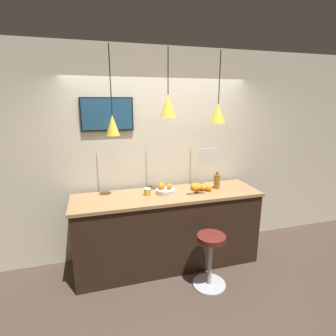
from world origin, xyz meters
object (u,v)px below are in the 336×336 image
(bar_stool, at_px, (211,253))
(mounted_tv, at_px, (107,114))
(fruit_bowl, at_px, (165,190))
(spread_jar, at_px, (147,192))
(juice_bottle, at_px, (217,181))

(bar_stool, xyz_separation_m, mounted_tv, (-1.06, 0.97, 1.60))
(bar_stool, relative_size, mounted_tv, 1.01)
(fruit_bowl, bearing_deg, bar_stool, -57.32)
(spread_jar, relative_size, mounted_tv, 0.14)
(fruit_bowl, distance_m, mounted_tv, 1.22)
(bar_stool, bearing_deg, juice_bottle, 60.05)
(juice_bottle, bearing_deg, mounted_tv, 165.54)
(bar_stool, height_order, mounted_tv, mounted_tv)
(juice_bottle, bearing_deg, bar_stool, -119.95)
(mounted_tv, bearing_deg, fruit_bowl, -28.39)
(spread_jar, bearing_deg, juice_bottle, 0.00)
(fruit_bowl, xyz_separation_m, mounted_tv, (-0.66, 0.36, 0.96))
(juice_bottle, bearing_deg, spread_jar, 180.00)
(mounted_tv, bearing_deg, juice_bottle, -14.46)
(fruit_bowl, bearing_deg, spread_jar, -178.69)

